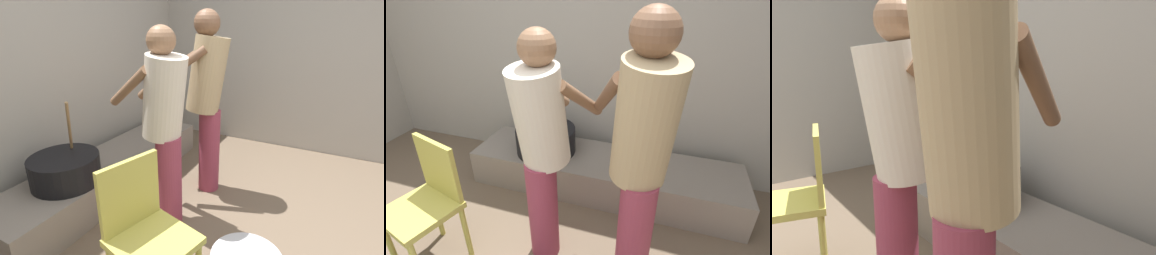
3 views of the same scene
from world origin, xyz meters
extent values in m
cube|color=#9E998E|center=(0.00, 2.23, 1.15)|extent=(4.91, 0.20, 2.31)
cube|color=slate|center=(0.43, 1.71, 0.16)|extent=(2.40, 0.60, 0.33)
cylinder|color=black|center=(-0.11, 1.69, 0.44)|extent=(0.55, 0.55, 0.23)
cylinder|color=#937047|center=(-0.01, 1.69, 0.76)|extent=(0.17, 0.22, 0.51)
cylinder|color=#8C3347|center=(0.22, 0.91, 0.37)|extent=(0.20, 0.20, 0.75)
cylinder|color=beige|center=(0.22, 0.94, 1.05)|extent=(0.39, 0.45, 0.64)
sphere|color=brown|center=(0.23, 0.95, 1.45)|extent=(0.21, 0.21, 0.21)
cylinder|color=brown|center=(0.41, 1.12, 1.12)|extent=(0.18, 0.46, 0.35)
cylinder|color=brown|center=(0.15, 1.19, 1.12)|extent=(0.18, 0.46, 0.35)
cylinder|color=#8C3347|center=(0.83, 0.84, 0.40)|extent=(0.20, 0.20, 0.81)
cylinder|color=tan|center=(0.82, 0.86, 1.14)|extent=(0.43, 0.48, 0.69)
sphere|color=brown|center=(0.82, 0.87, 1.56)|extent=(0.22, 0.22, 0.22)
cylinder|color=brown|center=(0.84, 1.14, 1.21)|extent=(0.27, 0.48, 0.37)
cylinder|color=brown|center=(0.60, 1.03, 1.21)|extent=(0.27, 0.48, 0.37)
cylinder|color=#B2A847|center=(-0.69, 0.46, 0.22)|extent=(0.04, 0.04, 0.44)
cylinder|color=#B2A847|center=(-0.60, 0.78, 0.22)|extent=(0.04, 0.04, 0.44)
cylinder|color=#B2A847|center=(-0.27, 0.69, 0.22)|extent=(0.04, 0.04, 0.44)
cube|color=#B2A847|center=(-0.48, 0.58, 0.46)|extent=(0.49, 0.49, 0.04)
cube|color=#B2A847|center=(-0.43, 0.75, 0.68)|extent=(0.37, 0.13, 0.40)
camera|label=1|loc=(-1.46, -0.16, 1.54)|focal=26.57mm
camera|label=2|loc=(0.90, -0.42, 1.75)|focal=26.84mm
camera|label=3|loc=(1.66, 0.20, 1.31)|focal=33.82mm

